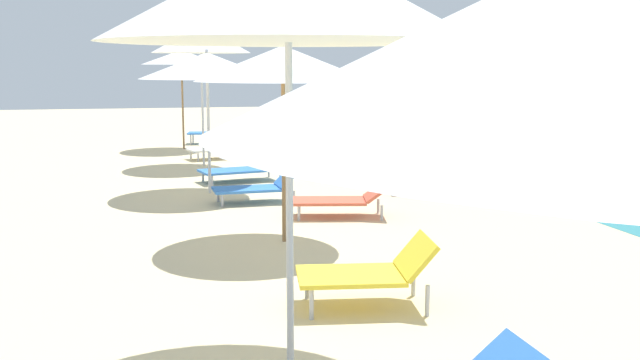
# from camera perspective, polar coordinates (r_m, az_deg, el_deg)

# --- Properties ---
(lounger_third_shoreside) EXTENTS (1.27, 0.82, 0.62)m
(lounger_third_shoreside) POSITION_cam_1_polar(r_m,az_deg,el_deg) (6.51, 3.85, -7.05)
(lounger_third_shoreside) COLOR yellow
(lounger_third_shoreside) RESTS_ON ground
(umbrella_fourth) EXTENTS (2.10, 2.10, 2.41)m
(umbrella_fourth) POSITION_cam_1_polar(r_m,az_deg,el_deg) (8.72, -2.90, 9.02)
(umbrella_fourth) COLOR olive
(umbrella_fourth) RESTS_ON ground
(lounger_fourth_shoreside) EXTENTS (1.50, 0.87, 0.53)m
(lounger_fourth_shoreside) POSITION_cam_1_polar(r_m,az_deg,el_deg) (10.33, 1.82, -1.42)
(lounger_fourth_shoreside) COLOR #D8593F
(lounger_fourth_shoreside) RESTS_ON ground
(umbrella_fifth) EXTENTS (2.23, 2.23, 2.39)m
(umbrella_fifth) POSITION_cam_1_polar(r_m,az_deg,el_deg) (12.27, -8.77, 8.76)
(umbrella_fifth) COLOR silver
(umbrella_fifth) RESTS_ON ground
(lounger_fifth_shoreside) EXTENTS (1.66, 0.99, 0.57)m
(lounger_fifth_shoreside) POSITION_cam_1_polar(r_m,az_deg,el_deg) (13.61, -5.91, 1.00)
(lounger_fifth_shoreside) COLOR blue
(lounger_fifth_shoreside) RESTS_ON ground
(lounger_fifth_inland) EXTENTS (1.35, 0.63, 0.56)m
(lounger_fifth_inland) POSITION_cam_1_polar(r_m,az_deg,el_deg) (11.46, -4.81, -0.45)
(lounger_fifth_inland) COLOR blue
(lounger_fifth_inland) RESTS_ON ground
(umbrella_sixth) EXTENTS (2.07, 2.07, 3.00)m
(umbrella_sixth) POSITION_cam_1_polar(r_m,az_deg,el_deg) (15.79, -9.24, 10.72)
(umbrella_sixth) COLOR silver
(umbrella_sixth) RESTS_ON ground
(lounger_sixth_shoreside) EXTENTS (1.40, 0.94, 0.58)m
(lounger_sixth_shoreside) POSITION_cam_1_polar(r_m,az_deg,el_deg) (16.96, -7.87, 2.56)
(lounger_sixth_shoreside) COLOR white
(lounger_sixth_shoreside) RESTS_ON ground
(umbrella_farthest) EXTENTS (2.00, 2.00, 2.56)m
(umbrella_farthest) POSITION_cam_1_polar(r_m,az_deg,el_deg) (19.08, -10.73, 9.34)
(umbrella_farthest) COLOR olive
(umbrella_farthest) RESTS_ON ground
(lounger_farthest_shoreside) EXTENTS (1.36, 0.83, 0.61)m
(lounger_farthest_shoreside) POSITION_cam_1_polar(r_m,az_deg,el_deg) (20.25, -8.36, 3.74)
(lounger_farthest_shoreside) COLOR blue
(lounger_farthest_shoreside) RESTS_ON ground
(beach_ball) EXTENTS (0.35, 0.35, 0.35)m
(beach_ball) POSITION_cam_1_polar(r_m,az_deg,el_deg) (17.95, 0.83, 2.68)
(beach_ball) COLOR #3FB266
(beach_ball) RESTS_ON ground
(cooler_box) EXTENTS (0.45, 0.33, 0.35)m
(cooler_box) POSITION_cam_1_polar(r_m,az_deg,el_deg) (12.28, 6.72, -0.26)
(cooler_box) COLOR red
(cooler_box) RESTS_ON ground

